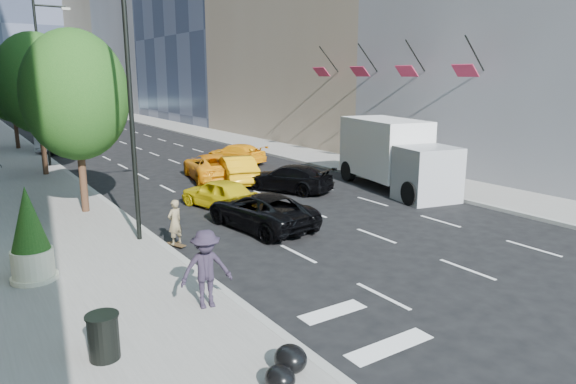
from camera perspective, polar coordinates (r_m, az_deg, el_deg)
ground at (r=18.55m, az=7.49°, el=-5.38°), size 160.00×160.00×0.00m
sidewalk_right at (r=48.68m, az=-6.92°, el=6.04°), size 4.00×120.00×0.15m
lamp_near at (r=18.03m, az=-16.74°, el=12.46°), size 2.13×0.22×10.00m
lamp_far at (r=35.63m, az=-25.50°, el=11.71°), size 2.13×0.22×10.00m
tree_near at (r=22.68m, az=-22.54°, el=9.87°), size 4.20×4.20×7.46m
tree_mid at (r=32.54m, az=-26.16°, el=10.77°), size 4.50×4.50×7.99m
tree_far at (r=45.46m, az=-28.36°, el=9.90°), size 3.90×3.90×6.92m
traffic_signal at (r=53.51m, az=-28.33°, el=9.71°), size 2.48×0.53×5.20m
facade_flags at (r=32.20m, az=10.58°, el=13.38°), size 1.85×13.30×2.05m
skateboarder at (r=17.92m, az=-12.45°, el=-3.62°), size 0.67×0.55×1.57m
black_sedan_lincoln at (r=19.76m, az=-3.07°, el=-2.06°), size 2.86×5.20×1.38m
black_sedan_mercedes at (r=25.99m, az=0.06°, el=1.56°), size 3.69×5.03×1.35m
taxi_a at (r=22.86m, az=-7.67°, el=-0.15°), size 2.49×4.21×1.34m
taxi_b at (r=28.17m, az=-5.82°, el=2.54°), size 2.77×4.85×1.51m
taxi_c at (r=29.34m, az=-8.55°, el=2.82°), size 3.43×5.63×1.46m
taxi_d at (r=34.53m, az=-5.83°, el=4.26°), size 3.11×4.82×1.30m
city_bus at (r=46.57m, az=-23.11°, el=6.78°), size 6.86×12.21×3.34m
box_truck at (r=26.87m, az=11.77°, el=4.08°), size 4.12×7.78×3.53m
pedestrian_c at (r=12.84m, az=-9.08°, el=-8.44°), size 1.40×0.97×1.98m
trash_can at (r=11.36m, az=-19.81°, el=-14.98°), size 0.61×0.61×0.92m
planter_shrub at (r=15.89m, az=-26.75°, el=-4.40°), size 1.12×1.12×2.70m
garbage_bags at (r=10.22m, az=-0.17°, el=-18.81°), size 1.09×1.05×0.54m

